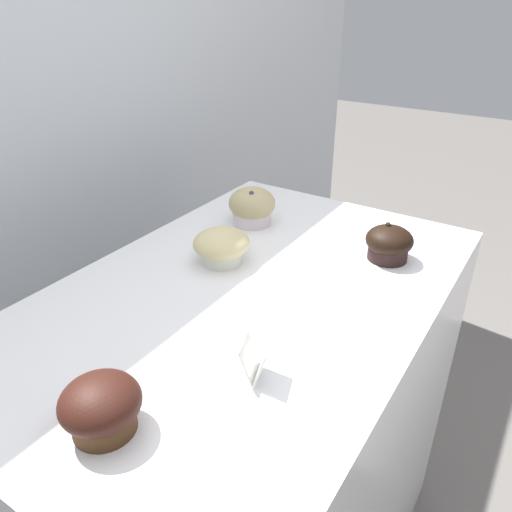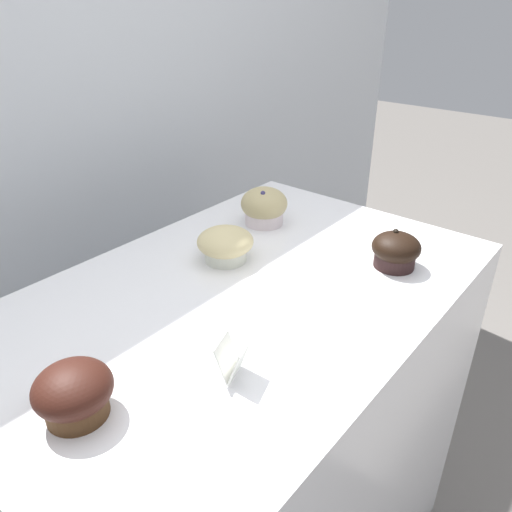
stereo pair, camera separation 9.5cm
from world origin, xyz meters
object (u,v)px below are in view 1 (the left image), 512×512
muffin_back_right (222,246)px  muffin_front_left (101,406)px  muffin_back_left (389,243)px  muffin_front_center (252,207)px

muffin_back_right → muffin_front_left: size_ratio=1.12×
muffin_back_left → muffin_front_left: 0.65m
muffin_back_right → muffin_front_left: (-0.43, -0.14, 0.00)m
muffin_front_center → muffin_back_left: muffin_front_center is taller
muffin_back_left → muffin_front_left: bearing=167.1°
muffin_front_center → muffin_back_left: size_ratio=1.13×
muffin_front_center → muffin_back_right: (-0.19, -0.05, -0.01)m
muffin_front_center → muffin_front_left: 0.65m
muffin_back_left → muffin_back_right: muffin_back_left is taller
muffin_back_left → muffin_back_right: bearing=124.9°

